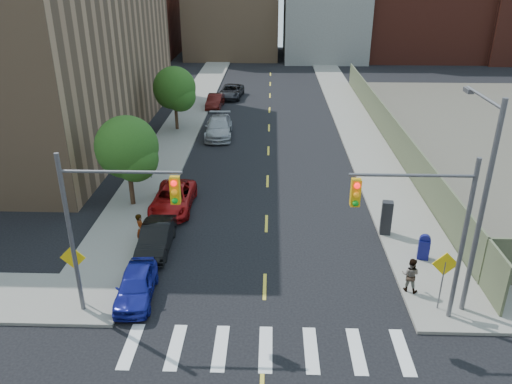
# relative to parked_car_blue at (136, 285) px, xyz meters

# --- Properties ---
(sidewalk_nw) EXTENTS (3.50, 73.00, 0.15)m
(sidewalk_nw) POSITION_rel_parked_car_blue_xyz_m (-2.25, 34.50, -0.57)
(sidewalk_nw) COLOR gray
(sidewalk_nw) RESTS_ON ground
(sidewalk_ne) EXTENTS (3.50, 73.00, 0.15)m
(sidewalk_ne) POSITION_rel_parked_car_blue_xyz_m (13.25, 34.50, -0.57)
(sidewalk_ne) COLOR gray
(sidewalk_ne) RESTS_ON ground
(fence_north) EXTENTS (0.12, 44.00, 2.50)m
(fence_north) POSITION_rel_parked_car_blue_xyz_m (15.10, 21.00, 0.61)
(fence_north) COLOR #58593E
(fence_north) RESTS_ON ground
(bg_bldg_west) EXTENTS (14.00, 18.00, 12.00)m
(bg_bldg_west) POSITION_rel_parked_car_blue_xyz_m (-16.50, 63.00, 5.36)
(bg_bldg_west) COLOR #592319
(bg_bldg_west) RESTS_ON ground
(bg_bldg_midwest) EXTENTS (14.00, 16.00, 15.00)m
(bg_bldg_midwest) POSITION_rel_parked_car_blue_xyz_m (-0.50, 65.00, 6.86)
(bg_bldg_midwest) COLOR #8C6B4C
(bg_bldg_midwest) RESTS_ON ground
(bg_bldg_center) EXTENTS (12.00, 16.00, 10.00)m
(bg_bldg_center) POSITION_rel_parked_car_blue_xyz_m (13.50, 63.00, 4.36)
(bg_bldg_center) COLOR gray
(bg_bldg_center) RESTS_ON ground
(bg_bldg_east) EXTENTS (18.00, 18.00, 16.00)m
(bg_bldg_east) POSITION_rel_parked_car_blue_xyz_m (27.50, 65.00, 7.36)
(bg_bldg_east) COLOR #592319
(bg_bldg_east) RESTS_ON ground
(signal_nw) EXTENTS (4.59, 0.30, 7.00)m
(signal_nw) POSITION_rel_parked_car_blue_xyz_m (-0.48, -1.00, 3.88)
(signal_nw) COLOR #59595E
(signal_nw) RESTS_ON ground
(signal_ne) EXTENTS (4.59, 0.30, 7.00)m
(signal_ne) POSITION_rel_parked_car_blue_xyz_m (11.48, -1.00, 3.88)
(signal_ne) COLOR #59595E
(signal_ne) RESTS_ON ground
(streetlight_ne) EXTENTS (0.25, 3.70, 9.00)m
(streetlight_ne) POSITION_rel_parked_car_blue_xyz_m (13.70, -0.10, 4.58)
(streetlight_ne) COLOR #59595E
(streetlight_ne) RESTS_ON ground
(warn_sign_nw) EXTENTS (1.06, 0.06, 2.83)m
(warn_sign_nw) POSITION_rel_parked_car_blue_xyz_m (-2.30, -0.50, 1.35)
(warn_sign_nw) COLOR #59595E
(warn_sign_nw) RESTS_ON ground
(warn_sign_ne) EXTENTS (1.06, 0.06, 2.83)m
(warn_sign_ne) POSITION_rel_parked_car_blue_xyz_m (12.70, -0.50, 1.35)
(warn_sign_ne) COLOR #59595E
(warn_sign_ne) RESTS_ON ground
(warn_sign_midwest) EXTENTS (1.06, 0.06, 2.83)m
(warn_sign_midwest) POSITION_rel_parked_car_blue_xyz_m (-2.30, 13.00, 1.35)
(warn_sign_midwest) COLOR #59595E
(warn_sign_midwest) RESTS_ON ground
(tree_west_near) EXTENTS (3.66, 3.64, 5.52)m
(tree_west_near) POSITION_rel_parked_car_blue_xyz_m (-2.50, 9.05, 2.83)
(tree_west_near) COLOR #332114
(tree_west_near) RESTS_ON ground
(tree_west_far) EXTENTS (3.66, 3.64, 5.52)m
(tree_west_far) POSITION_rel_parked_car_blue_xyz_m (-2.50, 24.05, 2.83)
(tree_west_far) COLOR #332114
(tree_west_far) RESTS_ON ground
(parked_car_blue) EXTENTS (1.79, 3.88, 1.29)m
(parked_car_blue) POSITION_rel_parked_car_blue_xyz_m (0.00, 0.00, 0.00)
(parked_car_blue) COLOR navy
(parked_car_blue) RESTS_ON ground
(parked_car_black) EXTENTS (1.48, 4.09, 1.34)m
(parked_car_black) POSITION_rel_parked_car_blue_xyz_m (0.00, 4.05, 0.03)
(parked_car_black) COLOR black
(parked_car_black) RESTS_ON ground
(parked_car_red) EXTENTS (2.26, 4.89, 1.36)m
(parked_car_red) POSITION_rel_parked_car_blue_xyz_m (0.00, 8.65, 0.04)
(parked_car_red) COLOR maroon
(parked_car_red) RESTS_ON ground
(parked_car_silver) EXTENTS (2.44, 5.47, 1.56)m
(parked_car_silver) POSITION_rel_parked_car_blue_xyz_m (1.30, 22.49, 0.14)
(parked_car_silver) COLOR #9A9CA1
(parked_car_silver) RESTS_ON ground
(parked_car_white) EXTENTS (1.69, 4.15, 1.41)m
(parked_car_white) POSITION_rel_parked_car_blue_xyz_m (1.30, 23.74, 0.06)
(parked_car_white) COLOR silver
(parked_car_white) RESTS_ON ground
(parked_car_maroon) EXTENTS (1.60, 4.12, 1.34)m
(parked_car_maroon) POSITION_rel_parked_car_blue_xyz_m (0.00, 31.70, 0.02)
(parked_car_maroon) COLOR #410F0D
(parked_car_maroon) RESTS_ON ground
(parked_car_grey) EXTENTS (2.73, 5.16, 1.38)m
(parked_car_grey) POSITION_rel_parked_car_blue_xyz_m (1.30, 35.93, 0.05)
(parked_car_grey) COLOR black
(parked_car_grey) RESTS_ON ground
(mailbox) EXTENTS (0.61, 0.52, 1.29)m
(mailbox) POSITION_rel_parked_car_blue_xyz_m (13.13, 3.38, 0.13)
(mailbox) COLOR #0F1157
(mailbox) RESTS_ON sidewalk_ne
(payphone) EXTENTS (0.61, 0.52, 1.85)m
(payphone) POSITION_rel_parked_car_blue_xyz_m (11.80, 5.82, 0.43)
(payphone) COLOR black
(payphone) RESTS_ON sidewalk_ne
(pedestrian_west) EXTENTS (0.60, 0.74, 1.74)m
(pedestrian_west) POSITION_rel_parked_car_blue_xyz_m (-0.80, 4.23, 0.38)
(pedestrian_west) COLOR gray
(pedestrian_west) RESTS_ON sidewalk_nw
(pedestrian_east) EXTENTS (0.95, 0.87, 1.59)m
(pedestrian_east) POSITION_rel_parked_car_blue_xyz_m (11.80, 0.73, 0.30)
(pedestrian_east) COLOR gray
(pedestrian_east) RESTS_ON sidewalk_ne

